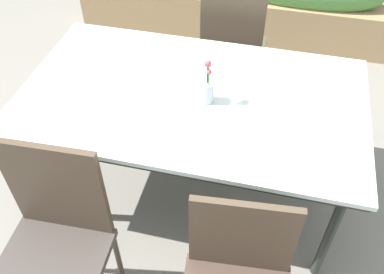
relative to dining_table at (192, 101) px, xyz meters
name	(u,v)px	position (x,y,z in m)	size (l,w,h in m)	color
ground_plane	(206,184)	(0.09, 0.03, -0.74)	(12.00, 12.00, 0.00)	gray
dining_table	(192,101)	(0.00, 0.00, 0.00)	(1.84, 1.08, 0.79)	silver
chair_near_left	(54,238)	(-0.42, -0.88, -0.15)	(0.49, 0.49, 1.04)	#423935
chair_far_side	(233,46)	(0.09, 0.88, -0.19)	(0.45, 0.45, 0.99)	#45492B
flower_vase	(207,88)	(0.09, -0.04, 0.14)	(0.07, 0.07, 0.26)	silver
planter_box	(234,1)	(-0.06, 1.93, -0.40)	(2.91, 0.38, 0.73)	#9E7F56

